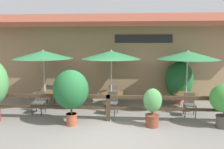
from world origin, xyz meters
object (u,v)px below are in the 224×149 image
(patio_umbrella_near, at_px, (43,55))
(dining_table_middle, at_px, (111,95))
(chair_middle_streetside, at_px, (112,102))
(potted_plant_corner_fern, at_px, (179,81))
(patio_umbrella_middle, at_px, (111,55))
(chair_far_wallside, at_px, (183,94))
(chair_near_wallside, at_px, (52,93))
(chair_far_streetside, at_px, (190,103))
(chair_near_streetside, at_px, (39,101))
(chair_middle_wallside, at_px, (113,93))
(dining_table_far, at_px, (186,97))
(potted_plant_small_flowering, at_px, (71,90))
(dining_table_near, at_px, (45,95))
(patio_umbrella_far, at_px, (188,55))
(potted_plant_broad_leaf, at_px, (153,105))

(patio_umbrella_near, distance_m, dining_table_middle, 3.37)
(chair_middle_streetside, xyz_separation_m, potted_plant_corner_fern, (2.99, 1.71, 0.59))
(patio_umbrella_middle, height_order, chair_far_wallside, patio_umbrella_middle)
(chair_near_wallside, height_order, chair_far_streetside, same)
(chair_near_streetside, bearing_deg, chair_middle_wallside, 33.25)
(patio_umbrella_near, relative_size, chair_near_streetside, 2.87)
(chair_far_streetside, distance_m, potted_plant_corner_fern, 1.84)
(dining_table_far, bearing_deg, chair_near_streetside, -171.99)
(patio_umbrella_near, xyz_separation_m, chair_near_wallside, (0.05, 0.78, -1.81))
(dining_table_far, height_order, potted_plant_small_flowering, potted_plant_small_flowering)
(potted_plant_small_flowering, xyz_separation_m, potted_plant_corner_fern, (4.29, 3.02, -0.13))
(dining_table_middle, bearing_deg, dining_table_near, -177.50)
(potted_plant_small_flowering, bearing_deg, chair_far_streetside, 16.57)
(chair_near_wallside, xyz_separation_m, patio_umbrella_middle, (2.83, -0.65, 1.81))
(chair_near_streetside, xyz_separation_m, potted_plant_small_flowering, (1.61, -1.19, 0.72))
(chair_middle_wallside, height_order, chair_far_streetside, same)
(chair_near_wallside, bearing_deg, patio_umbrella_near, 99.35)
(chair_near_wallside, height_order, chair_middle_streetside, same)
(dining_table_middle, bearing_deg, chair_near_wallside, 167.08)
(chair_near_streetside, relative_size, potted_plant_small_flowering, 0.46)
(dining_table_middle, relative_size, patio_umbrella_far, 0.42)
(chair_near_streetside, distance_m, potted_plant_corner_fern, 6.21)
(patio_umbrella_middle, distance_m, potted_plant_broad_leaf, 2.98)
(dining_table_near, distance_m, patio_umbrella_far, 6.26)
(dining_table_near, relative_size, chair_near_wallside, 1.19)
(dining_table_far, xyz_separation_m, potted_plant_small_flowering, (-4.35, -2.02, 0.65))
(potted_plant_small_flowering, bearing_deg, patio_umbrella_far, 24.95)
(patio_umbrella_near, distance_m, chair_far_streetside, 6.27)
(patio_umbrella_far, bearing_deg, potted_plant_small_flowering, -155.05)
(patio_umbrella_middle, distance_m, potted_plant_corner_fern, 3.44)
(chair_middle_wallside, relative_size, potted_plant_corner_fern, 0.44)
(chair_middle_streetside, distance_m, potted_plant_small_flowering, 1.98)
(patio_umbrella_far, bearing_deg, dining_table_middle, 178.90)
(chair_near_wallside, height_order, chair_middle_wallside, same)
(chair_near_wallside, bearing_deg, dining_table_near, 99.35)
(chair_near_streetside, distance_m, dining_table_middle, 2.97)
(chair_far_streetside, bearing_deg, potted_plant_corner_fern, 96.31)
(chair_near_streetside, height_order, dining_table_middle, chair_near_streetside)
(chair_near_wallside, bearing_deg, potted_plant_small_flowering, 133.35)
(chair_near_wallside, relative_size, chair_far_streetside, 1.00)
(dining_table_far, height_order, potted_plant_corner_fern, potted_plant_corner_fern)
(chair_near_streetside, xyz_separation_m, chair_middle_wallside, (2.84, 1.67, 0.00))
(patio_umbrella_near, bearing_deg, chair_near_wallside, 86.58)
(patio_umbrella_middle, relative_size, patio_umbrella_far, 1.00)
(patio_umbrella_near, distance_m, patio_umbrella_far, 6.02)
(patio_umbrella_near, bearing_deg, potted_plant_small_flowering, -49.68)
(chair_middle_streetside, bearing_deg, patio_umbrella_near, -178.98)
(patio_umbrella_near, height_order, chair_far_streetside, patio_umbrella_near)
(chair_near_wallside, distance_m, chair_middle_wallside, 2.84)
(dining_table_far, relative_size, potted_plant_corner_fern, 0.53)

